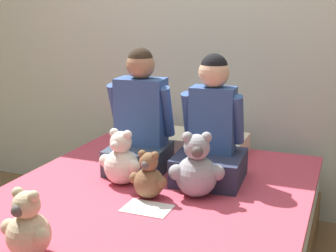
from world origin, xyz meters
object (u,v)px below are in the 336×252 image
Objects in this scene: bed at (147,242)px; teddy_bear_held_by_left_child at (121,161)px; child_on_left at (140,122)px; teddy_bear_held_by_right_child at (196,169)px; teddy_bear_between_children at (149,178)px; teddy_bear_at_foot_of_bed at (28,228)px; child_on_right at (211,134)px; pillow_at_headboard at (197,143)px; sign_card at (147,208)px.

bed is 0.42m from teddy_bear_held_by_left_child.
child_on_left reaches higher than teddy_bear_held_by_right_child.
teddy_bear_held_by_right_child is at bearing 6.81° from teddy_bear_held_by_left_child.
teddy_bear_between_children is (-0.20, -0.10, -0.04)m from teddy_bear_held_by_right_child.
teddy_bear_held_by_left_child is at bearing 97.32° from teddy_bear_at_foot_of_bed.
child_on_right is 0.27m from teddy_bear_held_by_right_child.
child_on_left is 2.91× the size of teddy_bear_between_children.
pillow_at_headboard is at bearing 113.58° from child_on_right.
bed is 6.09× the size of teddy_bear_held_by_right_child.
teddy_bear_between_children is (0.20, -0.11, -0.02)m from teddy_bear_held_by_left_child.
child_on_right is at bearing 39.01° from teddy_bear_held_by_left_child.
child_on_left reaches higher than child_on_right.
bed is 0.43m from teddy_bear_held_by_right_child.
child_on_right is 3.06× the size of sign_card.
bed is at bearing -65.32° from child_on_left.
child_on_left reaches higher than teddy_bear_at_foot_of_bed.
child_on_left is at bearing 176.19° from child_on_right.
sign_card is (0.23, 0.52, -0.11)m from teddy_bear_at_foot_of_bed.
sign_card is (-0.15, -0.22, -0.13)m from teddy_bear_held_by_right_child.
child_on_right is at bearing 60.83° from teddy_bear_between_children.
teddy_bear_between_children is (0.20, -0.35, -0.17)m from child_on_left.
pillow_at_headboard is (0.18, 1.39, -0.05)m from teddy_bear_at_foot_of_bed.
child_on_right is 0.42m from teddy_bear_between_children.
teddy_bear_at_foot_of_bed is 1.40m from pillow_at_headboard.
child_on_right is (0.21, 0.35, 0.47)m from bed.
teddy_bear_held_by_right_child is (0.40, -0.25, -0.14)m from child_on_left.
child_on_left is 0.49m from pillow_at_headboard.
pillow_at_headboard is at bearing 88.96° from teddy_bear_at_foot_of_bed.
teddy_bear_held_by_right_child reaches higher than teddy_bear_held_by_left_child.
teddy_bear_at_foot_of_bed is (0.02, -0.99, -0.16)m from child_on_left.
child_on_left is 1.00m from teddy_bear_at_foot_of_bed.
child_on_left is at bearing -115.57° from pillow_at_headboard.
teddy_bear_between_children is (-0.20, -0.34, -0.14)m from child_on_right.
teddy_bear_held_by_left_child is at bearing -93.38° from child_on_left.
teddy_bear_at_foot_of_bed is (-0.38, -0.98, -0.13)m from child_on_right.
teddy_bear_held_by_left_child is 0.67m from pillow_at_headboard.
pillow_at_headboard is at bearing 91.29° from teddy_bear_between_children.
child_on_left is 0.59m from sign_card.
child_on_right reaches higher than pillow_at_headboard.
bed is 0.26m from sign_card.
child_on_right is 1.06m from teddy_bear_at_foot_of_bed.
teddy_bear_held_by_left_child is 0.75m from teddy_bear_at_foot_of_bed.
teddy_bear_held_by_left_child is 0.91× the size of teddy_bear_held_by_right_child.
teddy_bear_at_foot_of_bed is at bearing -105.41° from teddy_bear_between_children.
child_on_right reaches higher than teddy_bear_held_by_right_child.
bed is at bearing 80.67° from teddy_bear_at_foot_of_bed.
pillow_at_headboard is at bearing 60.64° from child_on_left.
teddy_bear_held_by_left_child reaches higher than bed.
pillow_at_headboard is (-0.21, 0.40, -0.18)m from child_on_right.
sign_card is at bearing -68.69° from teddy_bear_between_children.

